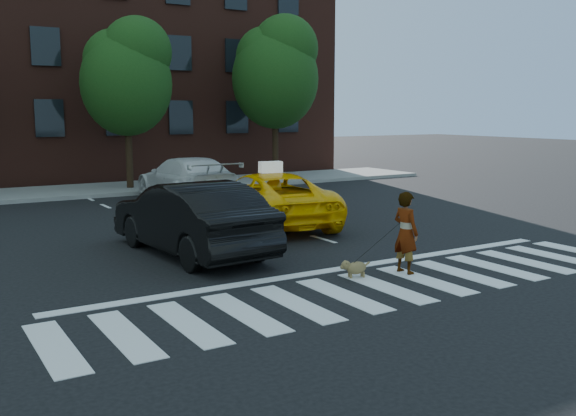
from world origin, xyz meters
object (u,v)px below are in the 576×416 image
(tree_mid, at_px, (127,72))
(black_sedan, at_px, (191,218))
(tree_right, at_px, (276,68))
(white_suv, at_px, (186,179))
(woman, at_px, (406,233))
(dog, at_px, (354,267))
(taxi, at_px, (267,199))

(tree_mid, distance_m, black_sedan, 13.29)
(tree_right, bearing_deg, white_suv, -147.54)
(black_sedan, xyz_separation_m, woman, (3.04, -3.94, -0.01))
(tree_mid, xyz_separation_m, woman, (0.51, -16.36, -4.01))
(tree_mid, bearing_deg, dog, -92.17)
(taxi, height_order, dog, taxi)
(dog, bearing_deg, white_suv, 100.63)
(black_sedan, bearing_deg, taxi, -148.87)
(taxi, xyz_separation_m, woman, (-0.36, -6.36, 0.07))
(taxi, bearing_deg, black_sedan, 43.20)
(taxi, distance_m, black_sedan, 4.18)
(black_sedan, bearing_deg, white_suv, -116.11)
(woman, bearing_deg, tree_right, -26.20)
(white_suv, bearing_deg, dog, 83.10)
(black_sedan, bearing_deg, dog, 113.11)
(white_suv, height_order, dog, white_suv)
(tree_right, distance_m, black_sedan, 16.27)
(tree_mid, distance_m, taxi, 10.83)
(tree_mid, height_order, woman, tree_mid)
(dog, bearing_deg, woman, 5.56)
(taxi, bearing_deg, white_suv, -82.27)
(tree_right, distance_m, white_suv, 8.52)
(tree_mid, bearing_deg, white_suv, -77.48)
(taxi, height_order, woman, woman)
(taxi, distance_m, dog, 6.32)
(tree_right, relative_size, woman, 4.56)
(tree_mid, height_order, white_suv, tree_mid)
(woman, bearing_deg, white_suv, -6.20)
(woman, relative_size, dog, 2.72)
(tree_right, relative_size, black_sedan, 1.49)
(tree_mid, relative_size, taxi, 1.27)
(taxi, distance_m, woman, 6.37)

